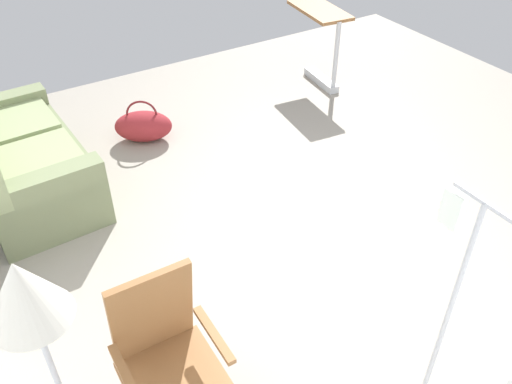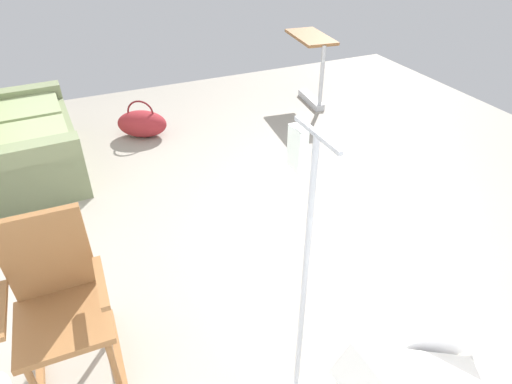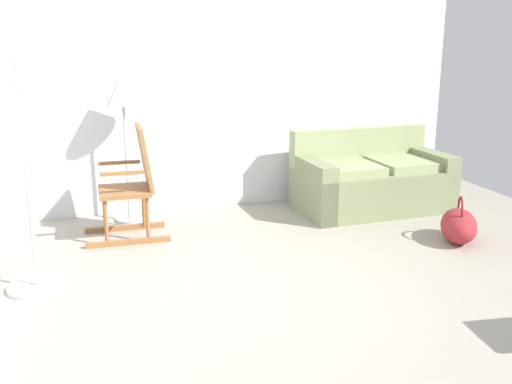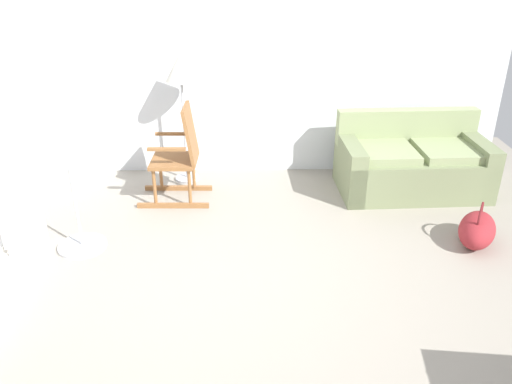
{
  "view_description": "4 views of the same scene",
  "coord_description": "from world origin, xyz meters",
  "px_view_note": "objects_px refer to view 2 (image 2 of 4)",
  "views": [
    {
      "loc": [
        -2.35,
        2.21,
        2.89
      ],
      "look_at": [
        0.09,
        0.7,
        0.67
      ],
      "focal_mm": 38.04,
      "sensor_mm": 36.0,
      "label": 1
    },
    {
      "loc": [
        -2.61,
        1.44,
        2.33
      ],
      "look_at": [
        -0.27,
        0.39,
        0.61
      ],
      "focal_mm": 31.36,
      "sensor_mm": 36.0,
      "label": 2
    },
    {
      "loc": [
        -1.11,
        -3.7,
        1.86
      ],
      "look_at": [
        0.11,
        0.4,
        0.71
      ],
      "focal_mm": 41.79,
      "sensor_mm": 36.0,
      "label": 3
    },
    {
      "loc": [
        0.04,
        -3.37,
        2.55
      ],
      "look_at": [
        0.1,
        0.44,
        0.7
      ],
      "focal_mm": 36.21,
      "sensor_mm": 36.0,
      "label": 4
    }
  ],
  "objects_px": {
    "duffel_bag": "(142,123)",
    "rocking_chair": "(60,305)",
    "overbed_table": "(312,61)",
    "couch": "(25,142)"
  },
  "relations": [
    {
      "from": "duffel_bag",
      "to": "rocking_chair",
      "type": "bearing_deg",
      "value": 160.71
    },
    {
      "from": "rocking_chair",
      "to": "duffel_bag",
      "type": "height_order",
      "value": "rocking_chair"
    },
    {
      "from": "rocking_chair",
      "to": "overbed_table",
      "type": "height_order",
      "value": "rocking_chair"
    },
    {
      "from": "overbed_table",
      "to": "rocking_chair",
      "type": "bearing_deg",
      "value": 132.4
    },
    {
      "from": "overbed_table",
      "to": "duffel_bag",
      "type": "distance_m",
      "value": 2.29
    },
    {
      "from": "couch",
      "to": "overbed_table",
      "type": "distance_m",
      "value": 3.47
    },
    {
      "from": "couch",
      "to": "duffel_bag",
      "type": "bearing_deg",
      "value": -76.39
    },
    {
      "from": "couch",
      "to": "rocking_chair",
      "type": "bearing_deg",
      "value": -175.71
    },
    {
      "from": "couch",
      "to": "overbed_table",
      "type": "height_order",
      "value": "couch"
    },
    {
      "from": "overbed_table",
      "to": "couch",
      "type": "bearing_deg",
      "value": 96.88
    }
  ]
}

